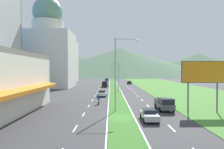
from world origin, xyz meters
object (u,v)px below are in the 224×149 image
Objects in this scene: pickup_truck_1 at (165,104)px; car_4 at (102,93)px; street_lamp_mid at (117,75)px; billboard_roadside at (203,74)px; car_1 at (129,82)px; car_3 at (107,80)px; motorcycle_rider at (99,100)px; car_2 at (149,115)px; pickup_truck_0 at (105,84)px; street_lamp_far at (113,73)px; street_lamp_near at (118,70)px.

car_4 is at bearing -151.26° from pickup_truck_1.
street_lamp_mid reaches higher than billboard_roadside.
pickup_truck_1 reaches higher than car_1.
car_3 is 75.68m from car_4.
motorcycle_rider is at bearing -179.99° from car_3.
car_3 is at bearing -176.13° from car_2.
car_3 is 0.92× the size of car_4.
car_1 is 0.78× the size of pickup_truck_1.
street_lamp_mid is 1.10× the size of billboard_roadside.
pickup_truck_1 is at bearing 158.53° from billboard_roadside.
street_lamp_mid reaches higher than car_3.
billboard_roadside is 53.32m from pickup_truck_0.
street_lamp_far is at bearing -3.36° from motorcycle_rider.
pickup_truck_0 is 1.00× the size of pickup_truck_1.
street_lamp_mid is 12.36m from car_4.
street_lamp_far is at bearing -176.87° from car_2.
pickup_truck_0 is at bearing 0.30° from car_4.
pickup_truck_0 is at bearing 106.79° from billboard_roadside.
street_lamp_near reaches higher than car_1.
car_1 is 0.95× the size of car_2.
billboard_roadside is at bearing 68.53° from pickup_truck_1.
car_2 is 1.10× the size of car_3.
street_lamp_mid reaches higher than motorcycle_rider.
pickup_truck_1 reaches higher than motorcycle_rider.
car_2 is (3.66, -66.93, -4.46)m from street_lamp_far.
car_4 is 0.81× the size of pickup_truck_1.
billboard_roadside is (11.31, -31.57, 0.83)m from street_lamp_mid.
pickup_truck_0 is at bearing 93.65° from street_lamp_near.
car_1 is 65.66m from pickup_truck_1.
pickup_truck_1 is (10.35, -48.89, 0.00)m from pickup_truck_0.
pickup_truck_1 is (3.51, 6.84, 0.25)m from car_2.
car_2 is (-8.51, -4.88, -4.89)m from billboard_roadside.
street_lamp_mid is at bearing -168.18° from pickup_truck_0.
street_lamp_mid is at bearing -10.15° from car_1.
street_lamp_near is 2.02× the size of pickup_truck_1.
pickup_truck_1 is at bearing -151.26° from car_4.
car_2 is (2.80, -36.44, -4.06)m from street_lamp_mid.
street_lamp_near is 8.94m from car_2.
motorcycle_rider is (-6.82, 13.14, 0.02)m from car_2.
car_1 is at bearing -32.03° from pickup_truck_0.
pickup_truck_1 is (10.35, -94.26, 0.24)m from car_3.
motorcycle_rider is at bearing -93.36° from street_lamp_far.
street_lamp_far is 10.23m from car_1.
car_3 is at bearing -159.85° from car_1.
car_3 is at bearing 0.12° from car_4.
car_4 is at bearing -179.70° from pickup_truck_0.
car_1 is 72.59m from car_2.
motorcycle_rider reaches higher than car_4.
billboard_roadside reaches higher than car_3.
street_lamp_near is at bearing -156.07° from motorcycle_rider.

